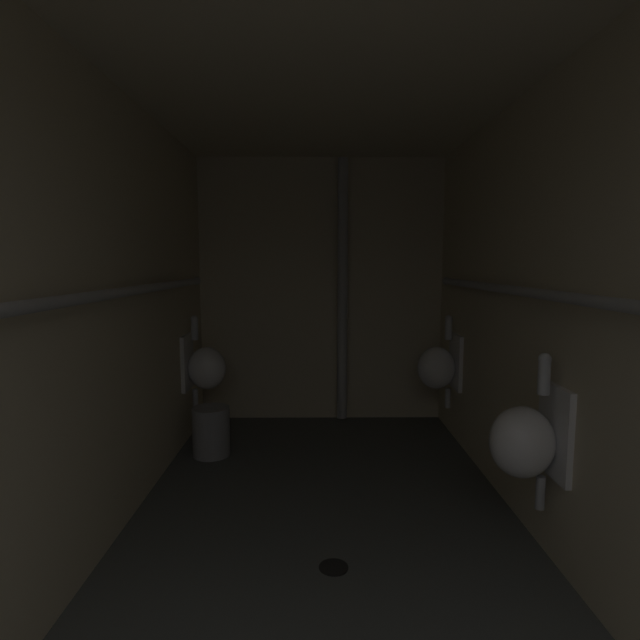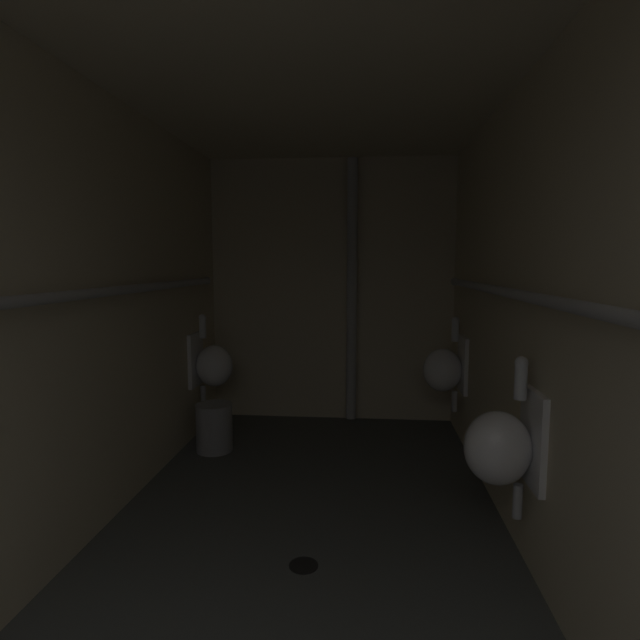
{
  "view_description": "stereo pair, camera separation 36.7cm",
  "coord_description": "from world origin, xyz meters",
  "px_view_note": "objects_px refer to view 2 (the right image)",
  "views": [
    {
      "loc": [
        -0.05,
        -0.0,
        1.43
      ],
      "look_at": [
        -0.02,
        3.65,
        1.01
      ],
      "focal_mm": 28.39,
      "sensor_mm": 36.0,
      "label": 1
    },
    {
      "loc": [
        0.32,
        -0.0,
        1.43
      ],
      "look_at": [
        -0.02,
        3.65,
        1.01
      ],
      "focal_mm": 28.39,
      "sensor_mm": 36.0,
      "label": 2
    }
  ],
  "objects_px": {
    "standpipe_back_wall": "(352,292)",
    "floor_drain": "(304,565)",
    "urinal_left_mid": "(212,364)",
    "waste_bin": "(214,427)",
    "urinal_right_far": "(445,369)",
    "urinal_right_mid": "(502,445)"
  },
  "relations": [
    {
      "from": "urinal_left_mid",
      "to": "urinal_right_mid",
      "type": "distance_m",
      "value": 2.53
    },
    {
      "from": "floor_drain",
      "to": "urinal_right_mid",
      "type": "bearing_deg",
      "value": 3.46
    },
    {
      "from": "urinal_right_far",
      "to": "waste_bin",
      "type": "distance_m",
      "value": 1.85
    },
    {
      "from": "urinal_right_far",
      "to": "standpipe_back_wall",
      "type": "xyz_separation_m",
      "value": [
        -0.75,
        0.5,
        0.58
      ]
    },
    {
      "from": "standpipe_back_wall",
      "to": "floor_drain",
      "type": "xyz_separation_m",
      "value": [
        -0.15,
        -2.25,
        -1.17
      ]
    },
    {
      "from": "urinal_right_mid",
      "to": "waste_bin",
      "type": "xyz_separation_m",
      "value": [
        -1.77,
        1.36,
        -0.42
      ]
    },
    {
      "from": "urinal_left_mid",
      "to": "standpipe_back_wall",
      "type": "relative_size",
      "value": 0.33
    },
    {
      "from": "standpipe_back_wall",
      "to": "waste_bin",
      "type": "relative_size",
      "value": 6.34
    },
    {
      "from": "urinal_left_mid",
      "to": "urinal_right_mid",
      "type": "relative_size",
      "value": 1.0
    },
    {
      "from": "urinal_right_mid",
      "to": "urinal_right_far",
      "type": "bearing_deg",
      "value": 90.0
    },
    {
      "from": "standpipe_back_wall",
      "to": "floor_drain",
      "type": "distance_m",
      "value": 2.54
    },
    {
      "from": "urinal_right_far",
      "to": "urinal_right_mid",
      "type": "bearing_deg",
      "value": -90.0
    },
    {
      "from": "urinal_left_mid",
      "to": "urinal_right_far",
      "type": "distance_m",
      "value": 1.89
    },
    {
      "from": "urinal_right_mid",
      "to": "waste_bin",
      "type": "bearing_deg",
      "value": 142.51
    },
    {
      "from": "urinal_right_far",
      "to": "floor_drain",
      "type": "height_order",
      "value": "urinal_right_far"
    },
    {
      "from": "urinal_right_far",
      "to": "waste_bin",
      "type": "bearing_deg",
      "value": -169.26
    },
    {
      "from": "waste_bin",
      "to": "urinal_left_mid",
      "type": "bearing_deg",
      "value": 109.0
    },
    {
      "from": "urinal_right_far",
      "to": "waste_bin",
      "type": "height_order",
      "value": "urinal_right_far"
    },
    {
      "from": "urinal_left_mid",
      "to": "floor_drain",
      "type": "distance_m",
      "value": 2.09
    },
    {
      "from": "urinal_left_mid",
      "to": "waste_bin",
      "type": "xyz_separation_m",
      "value": [
        0.12,
        -0.33,
        -0.42
      ]
    },
    {
      "from": "urinal_right_mid",
      "to": "standpipe_back_wall",
      "type": "height_order",
      "value": "standpipe_back_wall"
    },
    {
      "from": "urinal_right_far",
      "to": "standpipe_back_wall",
      "type": "relative_size",
      "value": 0.33
    }
  ]
}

